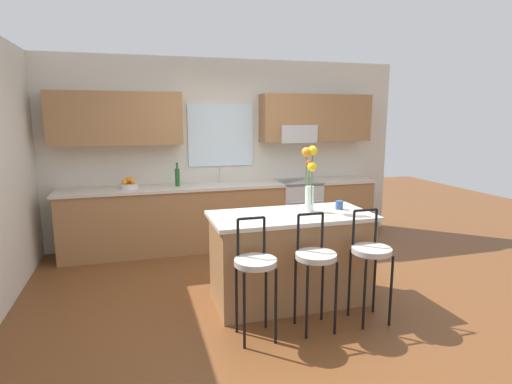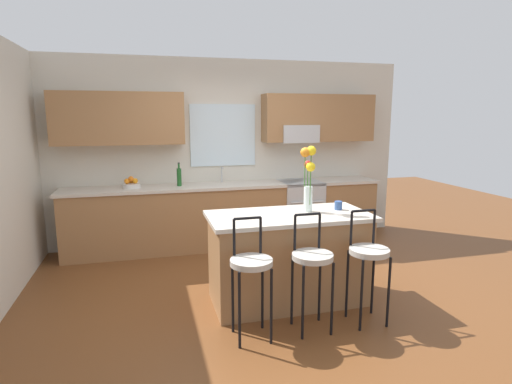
{
  "view_description": "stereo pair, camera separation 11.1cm",
  "coord_description": "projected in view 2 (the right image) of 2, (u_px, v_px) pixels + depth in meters",
  "views": [
    {
      "loc": [
        -1.24,
        -4.09,
        1.89
      ],
      "look_at": [
        0.12,
        0.55,
        1.0
      ],
      "focal_mm": 29.22,
      "sensor_mm": 36.0,
      "label": 1
    },
    {
      "loc": [
        -1.13,
        -4.12,
        1.89
      ],
      "look_at": [
        0.12,
        0.55,
        1.0
      ],
      "focal_mm": 29.22,
      "sensor_mm": 36.0,
      "label": 2
    }
  ],
  "objects": [
    {
      "name": "sink_faucet",
      "position": [
        222.0,
        173.0,
        6.09
      ],
      "size": [
        0.02,
        0.13,
        0.23
      ],
      "color": "#B7BABC",
      "rests_on": "counter_run"
    },
    {
      "name": "bar_stool_near",
      "position": [
        251.0,
        267.0,
        3.49
      ],
      "size": [
        0.36,
        0.36,
        1.04
      ],
      "color": "black",
      "rests_on": "ground"
    },
    {
      "name": "fruit_bowl_oranges",
      "position": [
        131.0,
        184.0,
        5.65
      ],
      "size": [
        0.24,
        0.24,
        0.16
      ],
      "color": "silver",
      "rests_on": "counter_run"
    },
    {
      "name": "bar_stool_far",
      "position": [
        369.0,
        256.0,
        3.77
      ],
      "size": [
        0.36,
        0.36,
        1.04
      ],
      "color": "black",
      "rests_on": "ground"
    },
    {
      "name": "counter_run",
      "position": [
        228.0,
        215.0,
        6.07
      ],
      "size": [
        4.56,
        0.64,
        0.92
      ],
      "color": "#996B42",
      "rests_on": "ground"
    },
    {
      "name": "ground_plane",
      "position": [
        258.0,
        291.0,
        4.54
      ],
      "size": [
        14.0,
        14.0,
        0.0
      ],
      "primitive_type": "plane",
      "color": "brown"
    },
    {
      "name": "back_wall_assembly",
      "position": [
        225.0,
        142.0,
        6.16
      ],
      "size": [
        5.6,
        0.5,
        2.7
      ],
      "color": "beige",
      "rests_on": "ground"
    },
    {
      "name": "oven_range",
      "position": [
        299.0,
        211.0,
        6.33
      ],
      "size": [
        0.6,
        0.64,
        0.92
      ],
      "color": "#B7BABC",
      "rests_on": "ground"
    },
    {
      "name": "flower_vase",
      "position": [
        308.0,
        174.0,
        4.21
      ],
      "size": [
        0.16,
        0.16,
        0.67
      ],
      "color": "silver",
      "rests_on": "kitchen_island"
    },
    {
      "name": "mug_ceramic",
      "position": [
        338.0,
        205.0,
        4.35
      ],
      "size": [
        0.08,
        0.08,
        0.09
      ],
      "primitive_type": "cylinder",
      "color": "#33518C",
      "rests_on": "kitchen_island"
    },
    {
      "name": "kitchen_island",
      "position": [
        289.0,
        258.0,
        4.24
      ],
      "size": [
        1.62,
        0.79,
        0.92
      ],
      "color": "#996B42",
      "rests_on": "ground"
    },
    {
      "name": "bar_stool_middle",
      "position": [
        312.0,
        262.0,
        3.63
      ],
      "size": [
        0.36,
        0.36,
        1.04
      ],
      "color": "black",
      "rests_on": "ground"
    },
    {
      "name": "bottle_olive_oil",
      "position": [
        179.0,
        177.0,
        5.79
      ],
      "size": [
        0.06,
        0.06,
        0.33
      ],
      "color": "#1E5923",
      "rests_on": "counter_run"
    }
  ]
}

